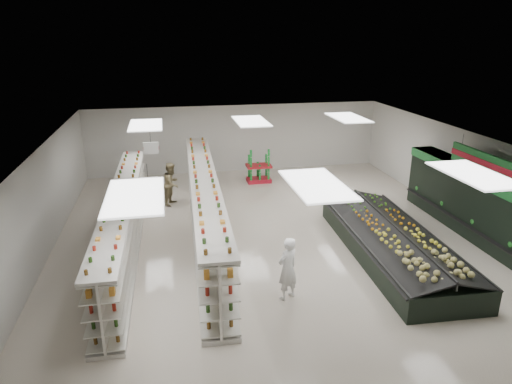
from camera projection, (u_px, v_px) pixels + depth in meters
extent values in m
plane|color=beige|center=(274.00, 238.00, 15.05)|extent=(16.00, 16.00, 0.00)
cube|color=white|center=(275.00, 143.00, 14.00)|extent=(14.00, 16.00, 0.02)
cube|color=silver|center=(236.00, 139.00, 21.93)|extent=(14.00, 0.02, 3.20)
cube|color=silver|center=(394.00, 358.00, 7.12)|extent=(14.00, 0.02, 3.20)
cube|color=silver|center=(40.00, 208.00, 13.23)|extent=(0.02, 16.00, 3.20)
cube|color=silver|center=(470.00, 179.00, 15.82)|extent=(0.02, 16.00, 3.20)
cube|color=black|center=(485.00, 209.00, 14.51)|extent=(0.80, 8.00, 2.20)
cube|color=#1F7631|center=(490.00, 181.00, 14.19)|extent=(0.85, 8.00, 0.30)
cube|color=black|center=(475.00, 226.00, 14.65)|extent=(0.55, 7.80, 0.15)
cube|color=silver|center=(482.00, 202.00, 14.40)|extent=(0.45, 7.70, 0.03)
cube|color=silver|center=(484.00, 193.00, 14.30)|extent=(0.45, 7.70, 0.03)
cube|color=white|center=(148.00, 185.00, 11.59)|extent=(0.50, 0.06, 0.40)
cube|color=#B11426|center=(148.00, 185.00, 11.59)|extent=(0.52, 0.02, 0.12)
cylinder|color=black|center=(147.00, 174.00, 11.49)|extent=(0.01, 0.01, 0.50)
cube|color=white|center=(151.00, 148.00, 15.30)|extent=(0.50, 0.06, 0.40)
cube|color=#B11426|center=(151.00, 148.00, 15.30)|extent=(0.52, 0.02, 0.12)
cylinder|color=black|center=(150.00, 139.00, 15.20)|extent=(0.01, 0.01, 0.50)
cube|color=#1F7631|center=(485.00, 163.00, 13.94)|extent=(0.10, 3.20, 0.60)
cube|color=#B11426|center=(483.00, 163.00, 13.93)|extent=(0.03, 3.20, 0.18)
cylinder|color=black|center=(463.00, 141.00, 14.92)|extent=(0.01, 0.01, 0.50)
cube|color=silver|center=(127.00, 247.00, 14.31)|extent=(0.96, 10.56, 0.11)
cube|color=silver|center=(124.00, 223.00, 14.04)|extent=(0.22, 10.55, 1.76)
cube|color=silver|center=(122.00, 195.00, 13.73)|extent=(0.96, 10.56, 0.07)
cube|color=silver|center=(120.00, 244.00, 14.24)|extent=(0.56, 10.46, 0.03)
cube|color=silver|center=(119.00, 233.00, 14.11)|extent=(0.56, 10.46, 0.03)
cube|color=silver|center=(117.00, 222.00, 13.99)|extent=(0.56, 10.46, 0.03)
cube|color=silver|center=(116.00, 210.00, 13.86)|extent=(0.56, 10.46, 0.03)
cube|color=silver|center=(115.00, 198.00, 13.73)|extent=(0.56, 10.46, 0.03)
cube|color=silver|center=(133.00, 243.00, 14.31)|extent=(0.56, 10.46, 0.03)
cube|color=silver|center=(132.00, 232.00, 14.18)|extent=(0.56, 10.46, 0.03)
cube|color=silver|center=(131.00, 221.00, 14.05)|extent=(0.56, 10.46, 0.03)
cube|color=silver|center=(130.00, 209.00, 13.93)|extent=(0.56, 10.46, 0.03)
cube|color=silver|center=(129.00, 197.00, 13.80)|extent=(0.56, 10.46, 0.03)
cube|color=silver|center=(206.00, 233.00, 15.27)|extent=(1.27, 11.66, 0.12)
cube|color=silver|center=(205.00, 208.00, 14.97)|extent=(0.45, 11.63, 1.94)
cube|color=silver|center=(204.00, 179.00, 14.64)|extent=(1.27, 11.66, 0.08)
cube|color=silver|center=(199.00, 230.00, 15.20)|extent=(0.82, 11.55, 0.03)
cube|color=silver|center=(198.00, 219.00, 15.06)|extent=(0.82, 11.55, 0.03)
cube|color=silver|center=(198.00, 207.00, 14.92)|extent=(0.82, 11.55, 0.03)
cube|color=silver|center=(197.00, 195.00, 14.78)|extent=(0.82, 11.55, 0.03)
cube|color=silver|center=(197.00, 182.00, 14.64)|extent=(0.82, 11.55, 0.03)
cube|color=silver|center=(212.00, 230.00, 15.27)|extent=(0.82, 11.55, 0.03)
cube|color=silver|center=(212.00, 218.00, 15.13)|extent=(0.82, 11.55, 0.03)
cube|color=silver|center=(212.00, 206.00, 14.99)|extent=(0.82, 11.55, 0.03)
cube|color=silver|center=(211.00, 194.00, 14.85)|extent=(0.82, 11.55, 0.03)
cube|color=silver|center=(211.00, 181.00, 14.71)|extent=(0.82, 11.55, 0.03)
cube|color=black|center=(392.00, 245.00, 13.76)|extent=(2.62, 6.86, 0.68)
cube|color=#262626|center=(358.00, 237.00, 13.48)|extent=(0.36, 6.76, 0.06)
cube|color=#262626|center=(429.00, 232.00, 13.80)|extent=(0.36, 6.76, 0.06)
cube|color=black|center=(375.00, 233.00, 13.52)|extent=(1.55, 6.72, 0.35)
cube|color=black|center=(413.00, 230.00, 13.70)|extent=(1.55, 6.72, 0.35)
cube|color=#262626|center=(394.00, 229.00, 13.58)|extent=(0.35, 6.66, 0.24)
cube|color=#B11426|center=(259.00, 180.00, 20.72)|extent=(1.08, 0.73, 0.18)
cube|color=#AC161E|center=(259.00, 166.00, 20.50)|extent=(1.13, 0.78, 0.09)
imported|color=silver|center=(287.00, 269.00, 11.38)|extent=(0.73, 0.65, 1.68)
imported|color=#9A8B5F|center=(172.00, 184.00, 17.81)|extent=(0.82, 0.96, 1.68)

